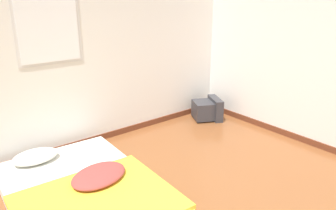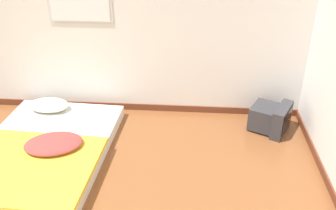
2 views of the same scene
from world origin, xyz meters
TOP-DOWN VIEW (x-y plane):
  - wall_back at (-0.00, 2.47)m, footprint 7.96×0.08m
  - mattress_bed at (-0.28, 1.25)m, footprint 1.49×2.11m
  - crt_tv at (2.36, 2.05)m, footprint 0.57×0.56m

SIDE VIEW (x-z plane):
  - mattress_bed at x=-0.28m, z-range -0.04..0.25m
  - crt_tv at x=2.36m, z-range -0.01..0.35m
  - wall_back at x=0.00m, z-range -0.01..2.59m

